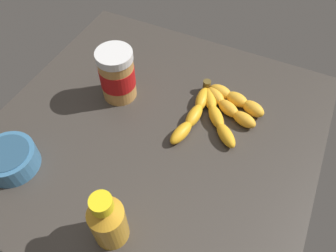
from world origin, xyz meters
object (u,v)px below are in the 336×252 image
peanut_butter_jar (117,75)px  honey_bottle (108,220)px  small_bowl (10,159)px  banana_bunch (218,109)px

peanut_butter_jar → honey_bottle: size_ratio=0.95×
honey_bottle → small_bowl: honey_bottle is taller
peanut_butter_jar → small_bowl: 29.96cm
peanut_butter_jar → small_bowl: (27.93, -10.00, -4.16)cm
banana_bunch → small_bowl: size_ratio=1.90×
peanut_butter_jar → banana_bunch: bearing=100.4°
small_bowl → peanut_butter_jar: bearing=160.3°
small_bowl → honey_bottle: bearing=82.2°
banana_bunch → peanut_butter_jar: bearing=-79.6°
honey_bottle → small_bowl: bearing=-97.8°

